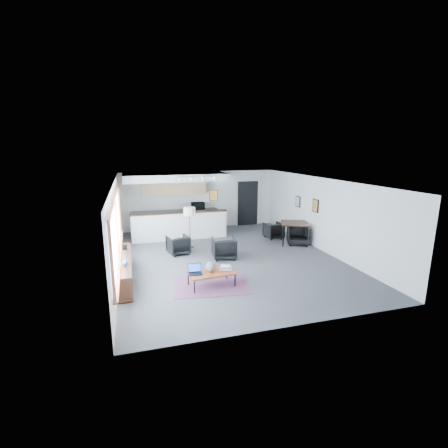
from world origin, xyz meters
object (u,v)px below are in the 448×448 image
object	(u,v)px
laptop	(195,271)
coffee_table	(211,273)
armchair_left	(178,244)
ceramic_pot	(211,267)
dining_chair_near	(297,236)
dining_table	(295,224)
floor_lamp	(189,213)
dining_chair_far	(274,231)
book_stack	(226,267)
armchair_right	(224,247)
microwave	(198,205)

from	to	relation	value
laptop	coffee_table	bearing A→B (deg)	-2.31
armchair_left	ceramic_pot	bearing A→B (deg)	86.14
dining_chair_near	ceramic_pot	bearing A→B (deg)	-125.23
coffee_table	dining_table	xyz separation A→B (m)	(4.02, 2.95, 0.40)
floor_lamp	dining_chair_far	size ratio (longest dim) A/B	2.51
laptop	armchair_left	xyz separation A→B (m)	(-0.01, 2.94, -0.12)
coffee_table	floor_lamp	world-z (taller)	floor_lamp
book_stack	dining_chair_near	bearing A→B (deg)	36.59
laptop	dining_chair_near	world-z (taller)	dining_chair_near
ceramic_pot	dining_chair_near	world-z (taller)	ceramic_pot
book_stack	armchair_right	world-z (taller)	armchair_right
armchair_left	dining_chair_far	xyz separation A→B (m)	(4.06, 0.95, -0.05)
ceramic_pot	armchair_left	xyz separation A→B (m)	(-0.44, 2.94, -0.18)
coffee_table	dining_table	size ratio (longest dim) A/B	0.99
dining_chair_far	microwave	distance (m)	3.62
floor_lamp	microwave	world-z (taller)	floor_lamp
armchair_left	dining_chair_far	bearing A→B (deg)	-179.16
armchair_left	dining_chair_far	size ratio (longest dim) A/B	1.18
dining_chair_near	microwave	bearing A→B (deg)	153.61
book_stack	laptop	bearing A→B (deg)	-175.55
dining_chair_far	microwave	xyz separation A→B (m)	(-2.68, 2.29, 0.82)
book_stack	microwave	size ratio (longest dim) A/B	0.67
ceramic_pot	armchair_right	size ratio (longest dim) A/B	0.35
dining_chair_far	microwave	bearing A→B (deg)	-46.58
floor_lamp	dining_table	bearing A→B (deg)	-9.39
book_stack	microwave	bearing A→B (deg)	85.34
coffee_table	floor_lamp	bearing A→B (deg)	82.57
dining_chair_far	book_stack	bearing A→B (deg)	44.19
laptop	floor_lamp	distance (m)	3.70
ceramic_pot	dining_chair_near	size ratio (longest dim) A/B	0.41
book_stack	dining_table	world-z (taller)	dining_table
armchair_right	dining_table	xyz separation A→B (m)	(3.07, 0.88, 0.38)
coffee_table	ceramic_pot	distance (m)	0.17
armchair_left	dining_table	distance (m)	4.49
coffee_table	laptop	xyz separation A→B (m)	(-0.44, 0.04, 0.10)
coffee_table	ceramic_pot	world-z (taller)	ceramic_pot
coffee_table	armchair_left	world-z (taller)	armchair_left
book_stack	coffee_table	bearing A→B (deg)	-166.56
armchair_right	microwave	size ratio (longest dim) A/B	1.37
dining_table	dining_chair_near	bearing A→B (deg)	-59.57
armchair_left	microwave	distance (m)	3.60
floor_lamp	microwave	size ratio (longest dim) A/B	2.68
laptop	armchair_right	world-z (taller)	armchair_right
dining_table	microwave	world-z (taller)	microwave
ceramic_pot	dining_table	distance (m)	4.98
book_stack	armchair_left	world-z (taller)	armchair_left
laptop	book_stack	world-z (taller)	laptop
ceramic_pot	dining_chair_far	xyz separation A→B (m)	(3.62, 3.89, -0.23)
coffee_table	dining_chair_near	distance (m)	4.97
ceramic_pot	armchair_right	xyz separation A→B (m)	(0.96, 2.04, -0.15)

